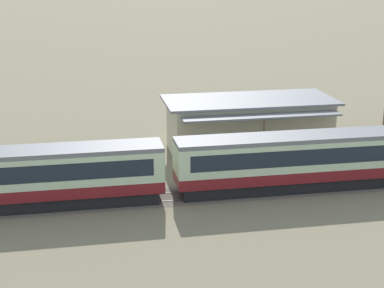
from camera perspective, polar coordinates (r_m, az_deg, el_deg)
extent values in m
cube|color=maroon|center=(44.02, 10.96, -2.58)|extent=(19.34, 2.95, 0.80)
cube|color=beige|center=(43.56, 11.07, -0.79)|extent=(19.34, 2.95, 2.09)
cube|color=#192330|center=(43.53, 11.07, -0.66)|extent=(17.80, 2.99, 1.17)
cube|color=slate|center=(43.22, 11.16, 0.71)|extent=(19.34, 2.78, 0.30)
cube|color=black|center=(44.30, 10.90, -3.61)|extent=(18.57, 2.54, 0.88)
cylinder|color=black|center=(47.55, 17.78, -2.70)|extent=(0.90, 0.18, 0.90)
cylinder|color=black|center=(41.81, 3.06, -4.60)|extent=(0.90, 0.18, 0.90)
cylinder|color=black|center=(43.11, 2.61, -3.91)|extent=(0.90, 0.18, 0.90)
cube|color=maroon|center=(41.35, -16.32, -4.28)|extent=(19.34, 2.95, 0.80)
cube|color=beige|center=(40.87, -16.48, -2.39)|extent=(19.34, 2.95, 2.09)
cube|color=#192330|center=(40.83, -16.49, -2.25)|extent=(17.80, 2.99, 1.17)
cube|color=slate|center=(40.50, -16.62, -0.80)|extent=(19.34, 2.78, 0.30)
cube|color=black|center=(41.65, -16.22, -5.36)|extent=(18.57, 2.54, 0.88)
cylinder|color=black|center=(40.79, -7.33, -5.29)|extent=(0.90, 0.18, 0.90)
cylinder|color=black|center=(42.12, -7.45, -4.56)|extent=(0.90, 0.18, 0.90)
cube|color=#BCB293|center=(51.64, 5.50, 1.71)|extent=(13.62, 6.02, 4.53)
cube|color=slate|center=(51.07, 5.57, 4.27)|extent=(14.71, 6.50, 0.20)
cube|color=slate|center=(47.65, 6.82, 2.68)|extent=(13.07, 1.60, 0.16)
cylinder|color=brown|center=(47.66, 6.95, 0.05)|extent=(0.14, 0.14, 4.05)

